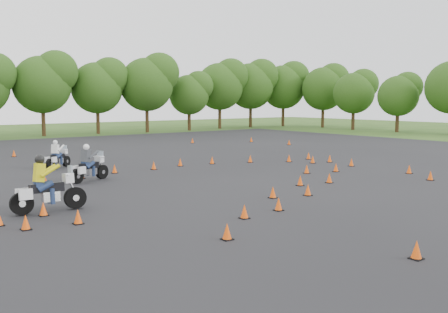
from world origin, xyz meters
name	(u,v)px	position (x,y,z in m)	size (l,w,h in m)	color
ground	(281,193)	(0.00, 0.00, 0.00)	(140.00, 140.00, 0.00)	#2D5119
asphalt_pad	(201,176)	(0.00, 6.00, 0.01)	(62.00, 62.00, 0.00)	black
treeline	(73,94)	(4.26, 35.33, 4.58)	(87.01, 32.30, 10.34)	#264814
traffic_cones	(200,174)	(-0.49, 5.33, 0.23)	(36.35, 33.61, 0.45)	#F2500A
rider_grey	(89,162)	(-5.24, 7.89, 0.91)	(2.36, 0.72, 1.82)	#393C40
rider_yellow	(49,184)	(-9.01, 2.25, 1.02)	(2.62, 0.80, 2.02)	gold
rider_white	(58,154)	(-4.87, 13.44, 0.82)	(2.12, 0.65, 1.64)	silver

